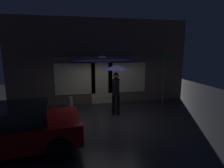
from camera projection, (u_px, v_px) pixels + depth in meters
The scene contains 6 objects.
ground_plane at pixel (110, 118), 7.45m from camera, with size 18.00×18.00×0.00m, color #26262B.
building_facade at pixel (101, 62), 9.31m from camera, with size 9.24×1.00×4.36m.
person_with_umbrella at pixel (116, 77), 7.56m from camera, with size 1.09×1.09×2.15m.
parked_car at pixel (6, 129), 4.82m from camera, with size 4.09×2.33×1.29m.
street_sign_post at pixel (164, 76), 9.19m from camera, with size 0.40×0.07×2.65m.
sidewalk_bollard at pixel (70, 103), 8.46m from camera, with size 0.21×0.21×0.63m, color #9E998E.
Camera 1 is at (-1.30, -6.95, 2.76)m, focal length 28.80 mm.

